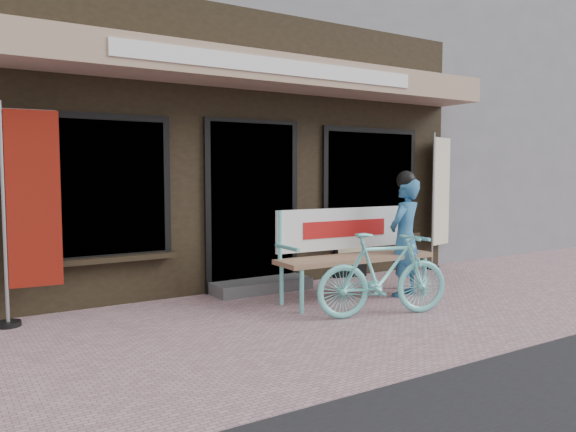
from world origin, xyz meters
TOP-DOWN VIEW (x-y plane):
  - ground at (0.00, 0.00)m, footprint 70.00×70.00m
  - storefront at (0.00, 4.96)m, footprint 7.00×6.77m
  - neighbor_right_near at (8.50, 5.50)m, footprint 10.00×7.00m
  - bench at (0.73, 0.85)m, footprint 2.03×0.60m
  - person at (1.37, 0.60)m, footprint 0.62×0.51m
  - bicycle at (0.48, -0.00)m, footprint 1.55×0.81m
  - nobori_red at (-2.71, 1.65)m, footprint 0.65×0.26m
  - nobori_cream at (3.32, 1.83)m, footprint 0.63×0.28m
  - menu_stand at (1.58, 1.93)m, footprint 0.51×0.22m

SIDE VIEW (x-z plane):
  - ground at x=0.00m, z-range 0.00..0.00m
  - bicycle at x=0.48m, z-range 0.00..0.89m
  - menu_stand at x=1.58m, z-range 0.01..1.01m
  - bench at x=0.73m, z-range 0.09..1.18m
  - person at x=1.37m, z-range -0.01..1.53m
  - nobori_cream at x=3.32m, z-range 0.03..2.17m
  - nobori_red at x=-2.71m, z-range 0.04..2.25m
  - neighbor_right_near at x=8.50m, z-range 0.00..5.60m
  - storefront at x=0.00m, z-range -0.01..5.99m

